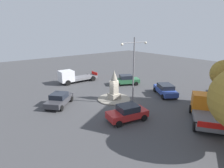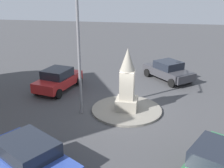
{
  "view_description": "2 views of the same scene",
  "coord_description": "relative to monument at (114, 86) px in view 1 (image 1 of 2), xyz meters",
  "views": [
    {
      "loc": [
        14.14,
        17.53,
        8.6
      ],
      "look_at": [
        -0.16,
        -0.62,
        1.86
      ],
      "focal_mm": 30.58,
      "sensor_mm": 36.0,
      "label": 1
    },
    {
      "loc": [
        -14.51,
        -1.8,
        7.0
      ],
      "look_at": [
        0.11,
        0.9,
        1.58
      ],
      "focal_mm": 43.65,
      "sensor_mm": 36.0,
      "label": 2
    }
  ],
  "objects": [
    {
      "name": "traffic_island",
      "position": [
        0.0,
        0.0,
        -1.68
      ],
      "size": [
        4.13,
        4.13,
        0.13
      ],
      "primitive_type": "cylinder",
      "color": "gray",
      "rests_on": "ground"
    },
    {
      "name": "monument",
      "position": [
        0.0,
        0.0,
        0.0
      ],
      "size": [
        1.23,
        1.23,
        3.64
      ],
      "color": "#9E9687",
      "rests_on": "traffic_island"
    },
    {
      "name": "car_red_near_island",
      "position": [
        2.53,
        5.19,
        -0.95
      ],
      "size": [
        4.2,
        2.63,
        1.55
      ],
      "color": "#B22323",
      "rests_on": "ground"
    },
    {
      "name": "truck_orange_far_side",
      "position": [
        -3.68,
        9.59,
        -0.68
      ],
      "size": [
        5.71,
        4.9,
        2.25
      ],
      "color": "orange",
      "rests_on": "ground"
    },
    {
      "name": "ground_plane",
      "position": [
        0.0,
        0.0,
        -1.74
      ],
      "size": [
        80.0,
        80.0,
        0.0
      ],
      "primitive_type": "plane",
      "color": "#424244"
    },
    {
      "name": "tree_near_wall",
      "position": [
        -8.21,
        9.12,
        2.1
      ],
      "size": [
        2.95,
        2.95,
        5.34
      ],
      "color": "brown",
      "rests_on": "ground"
    },
    {
      "name": "car_green_parked_left",
      "position": [
        -5.62,
        -4.03,
        -0.95
      ],
      "size": [
        4.53,
        3.47,
        1.56
      ],
      "color": "#2D6B42",
      "rests_on": "ground"
    },
    {
      "name": "car_blue_waiting",
      "position": [
        -6.42,
        2.94,
        -0.96
      ],
      "size": [
        3.78,
        4.61,
        1.5
      ],
      "color": "#2D479E",
      "rests_on": "ground"
    },
    {
      "name": "truck_white_approaching",
      "position": [
        0.53,
        -10.19,
        -0.71
      ],
      "size": [
        6.41,
        2.41,
        2.15
      ],
      "color": "silver",
      "rests_on": "ground"
    },
    {
      "name": "streetlamp",
      "position": [
        -0.73,
        2.56,
        2.93
      ],
      "size": [
        3.83,
        0.28,
        7.71
      ],
      "color": "slate",
      "rests_on": "ground"
    },
    {
      "name": "car_dark_grey_passing",
      "position": [
        6.18,
        -2.42,
        -0.99
      ],
      "size": [
        4.28,
        4.07,
        1.48
      ],
      "color": "#38383D",
      "rests_on": "ground"
    }
  ]
}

